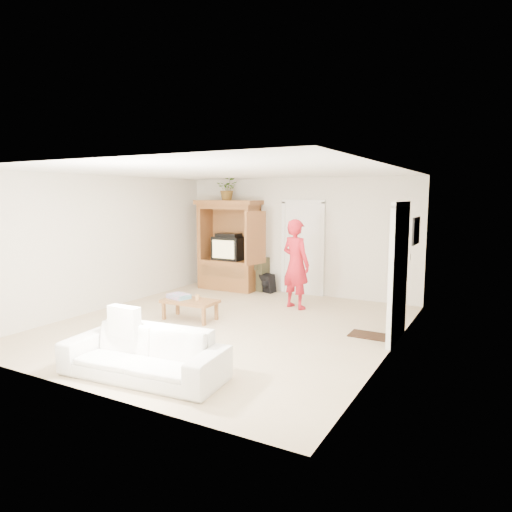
{
  "coord_description": "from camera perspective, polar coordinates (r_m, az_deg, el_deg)",
  "views": [
    {
      "loc": [
        4.08,
        -6.4,
        2.21
      ],
      "look_at": [
        0.25,
        0.6,
        1.15
      ],
      "focal_mm": 32.0,
      "sensor_mm": 36.0,
      "label": 1
    }
  ],
  "objects": [
    {
      "name": "floor",
      "position": [
        7.91,
        -3.75,
        -8.68
      ],
      "size": [
        6.0,
        6.0,
        0.0
      ],
      "primitive_type": "plane",
      "color": "tan",
      "rests_on": "ground"
    },
    {
      "name": "ceiling",
      "position": [
        7.6,
        -3.92,
        10.48
      ],
      "size": [
        6.0,
        6.0,
        0.0
      ],
      "primitive_type": "plane",
      "rotation": [
        3.14,
        0.0,
        0.0
      ],
      "color": "white",
      "rests_on": "floor"
    },
    {
      "name": "wall_back",
      "position": [
        10.29,
        5.18,
        2.47
      ],
      "size": [
        5.5,
        0.0,
        5.5
      ],
      "primitive_type": "plane",
      "rotation": [
        1.57,
        0.0,
        0.0
      ],
      "color": "silver",
      "rests_on": "floor"
    },
    {
      "name": "wall_front",
      "position": [
        5.39,
        -21.22,
        -2.68
      ],
      "size": [
        5.5,
        0.0,
        5.5
      ],
      "primitive_type": "plane",
      "rotation": [
        -1.57,
        0.0,
        0.0
      ],
      "color": "silver",
      "rests_on": "floor"
    },
    {
      "name": "wall_left",
      "position": [
        9.41,
        -18.11,
        1.64
      ],
      "size": [
        0.0,
        6.0,
        6.0
      ],
      "primitive_type": "plane",
      "rotation": [
        1.57,
        0.0,
        1.57
      ],
      "color": "silver",
      "rests_on": "floor"
    },
    {
      "name": "wall_right",
      "position": [
        6.6,
        16.73,
        -0.69
      ],
      "size": [
        0.0,
        6.0,
        6.0
      ],
      "primitive_type": "plane",
      "rotation": [
        1.57,
        0.0,
        -1.57
      ],
      "color": "silver",
      "rests_on": "floor"
    },
    {
      "name": "armoire",
      "position": [
        10.77,
        -3.29,
        0.62
      ],
      "size": [
        1.82,
        1.14,
        2.1
      ],
      "color": "#925B2D",
      "rests_on": "floor"
    },
    {
      "name": "door_back",
      "position": [
        10.24,
        5.86,
        0.85
      ],
      "size": [
        0.85,
        0.05,
        2.04
      ],
      "primitive_type": "cube",
      "color": "white",
      "rests_on": "floor"
    },
    {
      "name": "doorway_right",
      "position": [
        7.23,
        17.45,
        -2.26
      ],
      "size": [
        0.05,
        0.9,
        2.04
      ],
      "primitive_type": "cube",
      "color": "black",
      "rests_on": "floor"
    },
    {
      "name": "framed_picture",
      "position": [
        8.44,
        19.38,
        2.99
      ],
      "size": [
        0.03,
        0.6,
        0.48
      ],
      "primitive_type": "cube",
      "color": "black",
      "rests_on": "wall_right"
    },
    {
      "name": "doormat",
      "position": [
        7.56,
        13.94,
        -9.6
      ],
      "size": [
        0.6,
        0.4,
        0.02
      ],
      "primitive_type": "cube",
      "color": "#382316",
      "rests_on": "floor"
    },
    {
      "name": "plant",
      "position": [
        10.67,
        -3.55,
        8.37
      ],
      "size": [
        0.58,
        0.54,
        0.52
      ],
      "primitive_type": "imported",
      "rotation": [
        0.0,
        0.0,
        0.34
      ],
      "color": "#4C7238",
      "rests_on": "armoire"
    },
    {
      "name": "man",
      "position": [
        8.96,
        4.99,
        -1.01
      ],
      "size": [
        0.74,
        0.61,
        1.76
      ],
      "primitive_type": "imported",
      "rotation": [
        0.0,
        0.0,
        2.81
      ],
      "color": "#B11723",
      "rests_on": "floor"
    },
    {
      "name": "sofa",
      "position": [
        5.85,
        -13.89,
        -11.73
      ],
      "size": [
        2.12,
        0.99,
        0.6
      ],
      "primitive_type": "imported",
      "rotation": [
        0.0,
        0.0,
        0.1
      ],
      "color": "white",
      "rests_on": "floor"
    },
    {
      "name": "coffee_table",
      "position": [
        8.26,
        -8.26,
        -5.76
      ],
      "size": [
        0.99,
        0.56,
        0.36
      ],
      "rotation": [
        0.0,
        0.0,
        0.03
      ],
      "color": "brown",
      "rests_on": "floor"
    },
    {
      "name": "towel",
      "position": [
        8.39,
        -9.64,
        -4.97
      ],
      "size": [
        0.43,
        0.36,
        0.08
      ],
      "primitive_type": "cube",
      "rotation": [
        0.0,
        0.0,
        -0.22
      ],
      "color": "#EF4F8A",
      "rests_on": "coffee_table"
    },
    {
      "name": "candle",
      "position": [
        8.2,
        -7.34,
        -5.16
      ],
      "size": [
        0.08,
        0.08,
        0.1
      ],
      "primitive_type": "cylinder",
      "color": "tan",
      "rests_on": "coffee_table"
    },
    {
      "name": "backpack_black",
      "position": [
        10.46,
        1.47,
        -3.46
      ],
      "size": [
        0.38,
        0.3,
        0.42
      ],
      "primitive_type": null,
      "rotation": [
        0.0,
        0.0,
        -0.36
      ],
      "color": "black",
      "rests_on": "floor"
    },
    {
      "name": "backpack_olive",
      "position": [
        10.67,
        0.36,
        -2.25
      ],
      "size": [
        0.46,
        0.37,
        0.78
      ],
      "primitive_type": null,
      "rotation": [
        0.0,
        0.0,
        -0.17
      ],
      "color": "#47442B",
      "rests_on": "floor"
    }
  ]
}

